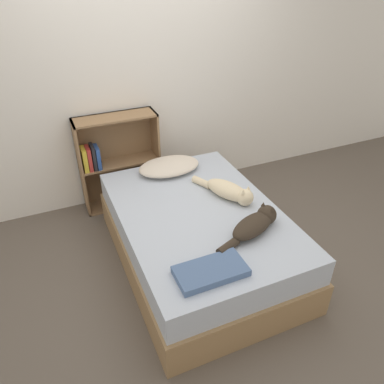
{
  "coord_description": "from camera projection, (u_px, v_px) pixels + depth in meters",
  "views": [
    {
      "loc": [
        -1.02,
        -2.21,
        2.28
      ],
      "look_at": [
        0.0,
        0.14,
        0.62
      ],
      "focal_mm": 35.0,
      "sensor_mm": 36.0,
      "label": 1
    }
  ],
  "objects": [
    {
      "name": "bookshelf",
      "position": [
        115.0,
        160.0,
        3.78
      ],
      "size": [
        0.79,
        0.26,
        0.97
      ],
      "color": "#8E6B47",
      "rests_on": "ground_plane"
    },
    {
      "name": "bed",
      "position": [
        199.0,
        237.0,
        3.14
      ],
      "size": [
        1.26,
        1.84,
        0.52
      ],
      "color": "#99754C",
      "rests_on": "ground_plane"
    },
    {
      "name": "cat_light",
      "position": [
        230.0,
        191.0,
        3.13
      ],
      "size": [
        0.36,
        0.58,
        0.16
      ],
      "rotation": [
        0.0,
        0.0,
        5.16
      ],
      "color": "beige",
      "rests_on": "bed"
    },
    {
      "name": "ground_plane",
      "position": [
        198.0,
        259.0,
        3.28
      ],
      "size": [
        8.0,
        8.0,
        0.0
      ],
      "primitive_type": "plane",
      "color": "brown"
    },
    {
      "name": "blanket_fold",
      "position": [
        211.0,
        271.0,
        2.4
      ],
      "size": [
        0.46,
        0.24,
        0.05
      ],
      "color": "#4C668E",
      "rests_on": "bed"
    },
    {
      "name": "pillow",
      "position": [
        169.0,
        166.0,
        3.52
      ],
      "size": [
        0.58,
        0.38,
        0.1
      ],
      "color": "beige",
      "rests_on": "bed"
    },
    {
      "name": "cat_dark",
      "position": [
        255.0,
        224.0,
        2.75
      ],
      "size": [
        0.59,
        0.32,
        0.17
      ],
      "rotation": [
        0.0,
        0.0,
        0.38
      ],
      "color": "#33281E",
      "rests_on": "bed"
    },
    {
      "name": "wall_back",
      "position": [
        144.0,
        77.0,
        3.61
      ],
      "size": [
        8.0,
        0.06,
        2.5
      ],
      "color": "white",
      "rests_on": "ground_plane"
    }
  ]
}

